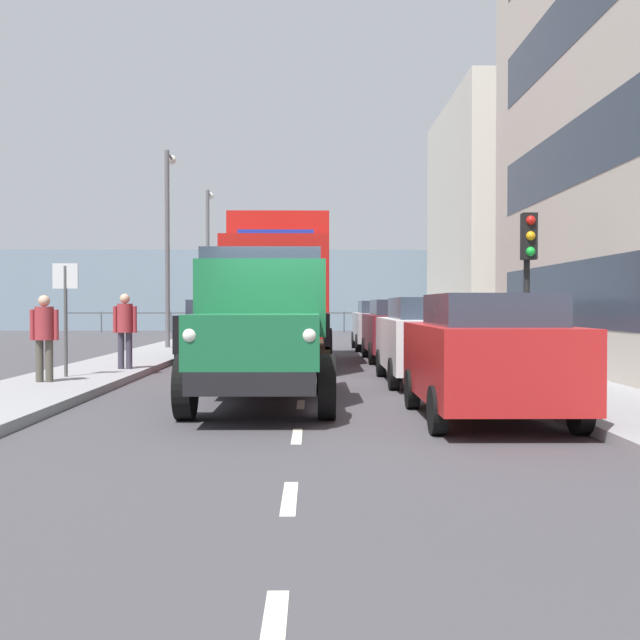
{
  "coord_description": "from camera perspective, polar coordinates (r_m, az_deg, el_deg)",
  "views": [
    {
      "loc": [
        -0.19,
        11.16,
        1.57
      ],
      "look_at": [
        -0.39,
        -10.19,
        1.16
      ],
      "focal_mm": 43.27,
      "sensor_mm": 36.0,
      "label": 1
    }
  ],
  "objects": [
    {
      "name": "sea_horizon",
      "position": [
        48.06,
        -0.77,
        2.21
      ],
      "size": [
        80.0,
        0.8,
        5.0
      ],
      "primitive_type": "cube",
      "color": "gray",
      "rests_on": "ground_plane"
    },
    {
      "name": "traffic_light_near",
      "position": [
        15.51,
        15.15,
        4.4
      ],
      "size": [
        0.28,
        0.41,
        3.2
      ],
      "color": "black",
      "rests_on": "sidewalk_left"
    },
    {
      "name": "building_far_block",
      "position": [
        33.59,
        16.52,
        6.82
      ],
      "size": [
        8.51,
        10.34,
        9.88
      ],
      "color": "beige",
      "rests_on": "ground_plane"
    },
    {
      "name": "seawall_railing",
      "position": [
        44.46,
        -0.78,
        0.26
      ],
      "size": [
        28.08,
        0.08,
        1.2
      ],
      "color": "#4C5156",
      "rests_on": "ground_plane"
    },
    {
      "name": "car_teal_oppositeside_2",
      "position": [
        32.96,
        -5.33,
        -0.07
      ],
      "size": [
        1.94,
        4.08,
        1.72
      ],
      "color": "#1E6670",
      "rests_on": "ground_plane"
    },
    {
      "name": "car_grey_oppositeside_1",
      "position": [
        27.5,
        -6.28,
        -0.31
      ],
      "size": [
        1.9,
        4.03,
        1.72
      ],
      "color": "slate",
      "rests_on": "ground_plane"
    },
    {
      "name": "pedestrian_near_railing",
      "position": [
        15.1,
        -19.72,
        -0.79
      ],
      "size": [
        0.53,
        0.34,
        1.61
      ],
      "color": "#4C473D",
      "rests_on": "sidewalk_right"
    },
    {
      "name": "lamp_post_promenade",
      "position": [
        26.74,
        -11.17,
        6.49
      ],
      "size": [
        0.32,
        1.14,
        6.64
      ],
      "color": "#59595B",
      "rests_on": "sidewalk_right"
    },
    {
      "name": "sidewalk_left",
      "position": [
        23.81,
        10.18,
        -2.51
      ],
      "size": [
        2.2,
        43.41,
        0.15
      ],
      "primitive_type": "cube",
      "color": "gray",
      "rests_on": "ground_plane"
    },
    {
      "name": "street_sign",
      "position": [
        16.1,
        -18.31,
        1.45
      ],
      "size": [
        0.5,
        0.07,
        2.25
      ],
      "color": "#4C4C4C",
      "rests_on": "sidewalk_right"
    },
    {
      "name": "car_white_kerbside_1",
      "position": [
        15.69,
        8.16,
        -1.37
      ],
      "size": [
        1.93,
        4.32,
        1.72
      ],
      "color": "white",
      "rests_on": "ground_plane"
    },
    {
      "name": "car_silver_kerbside_3",
      "position": [
        27.09,
        4.49,
        -0.33
      ],
      "size": [
        1.88,
        3.99,
        1.72
      ],
      "color": "#B7BABF",
      "rests_on": "ground_plane"
    },
    {
      "name": "pedestrian_with_bag",
      "position": [
        17.69,
        -14.23,
        -0.34
      ],
      "size": [
        0.53,
        0.34,
        1.68
      ],
      "color": "#383342",
      "rests_on": "sidewalk_right"
    },
    {
      "name": "car_black_oppositeside_0",
      "position": [
        22.05,
        -7.71,
        -0.66
      ],
      "size": [
        1.81,
        4.05,
        1.72
      ],
      "color": "black",
      "rests_on": "ground_plane"
    },
    {
      "name": "lorry_cargo_red",
      "position": [
        20.62,
        -2.9,
        2.51
      ],
      "size": [
        2.58,
        8.2,
        3.87
      ],
      "color": "red",
      "rests_on": "ground_plane"
    },
    {
      "name": "car_red_kerbside_near",
      "position": [
        10.71,
        12.28,
        -2.54
      ],
      "size": [
        1.91,
        3.82,
        1.72
      ],
      "color": "#B21E1E",
      "rests_on": "ground_plane"
    },
    {
      "name": "sidewalk_right",
      "position": [
        23.88,
        -12.15,
        -2.51
      ],
      "size": [
        2.2,
        43.41,
        0.15
      ],
      "primitive_type": "cube",
      "color": "gray",
      "rests_on": "ground_plane"
    },
    {
      "name": "truck_vintage_green",
      "position": [
        11.87,
        -4.29,
        -0.79
      ],
      "size": [
        2.17,
        5.64,
        2.43
      ],
      "color": "black",
      "rests_on": "ground_plane"
    },
    {
      "name": "car_maroon_kerbside_2",
      "position": [
        21.78,
        5.72,
        -0.68
      ],
      "size": [
        1.78,
        4.44,
        1.72
      ],
      "color": "maroon",
      "rests_on": "ground_plane"
    },
    {
      "name": "ground_plane",
      "position": [
        23.4,
        -1.0,
        -2.74
      ],
      "size": [
        80.0,
        80.0,
        0.0
      ],
      "primitive_type": "plane",
      "color": "#423F44"
    },
    {
      "name": "road_centreline_markings",
      "position": [
        22.8,
        -1.01,
        -2.84
      ],
      "size": [
        0.12,
        38.79,
        0.01
      ],
      "color": "silver",
      "rests_on": "ground_plane"
    },
    {
      "name": "lamp_post_far",
      "position": [
        35.77,
        -8.27,
        5.17
      ],
      "size": [
        0.32,
        1.14,
        6.68
      ],
      "color": "#59595B",
      "rests_on": "sidewalk_right"
    }
  ]
}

